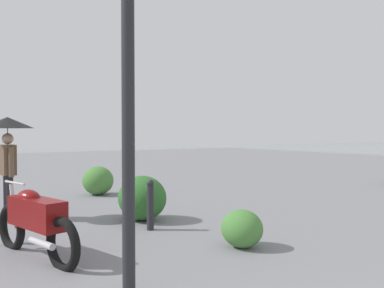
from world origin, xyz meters
name	(u,v)px	position (x,y,z in m)	size (l,w,h in m)	color
lamppost	(128,42)	(3.97, 1.06, 2.69)	(0.98, 0.28, 4.04)	#232328
motorcycle	(35,221)	(5.87, 1.59, 0.50)	(2.13, 0.64, 1.06)	black
pedestrian	(8,139)	(8.78, 1.43, 1.60)	(1.00, 1.00, 2.03)	black
bollard_near	(150,204)	(6.38, -0.48, 0.47)	(0.13, 0.13, 0.89)	#232328
bollard_mid	(150,208)	(6.40, -0.49, 0.38)	(0.13, 0.13, 0.74)	#232328
shrub_low	(98,181)	(10.84, -1.22, 0.39)	(0.93, 0.84, 0.79)	#477F38
shrub_round	(242,229)	(4.64, -1.10, 0.28)	(0.67, 0.60, 0.57)	#477F38
shrub_wide	(142,198)	(7.20, -0.74, 0.44)	(1.03, 0.92, 0.87)	#2D6628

